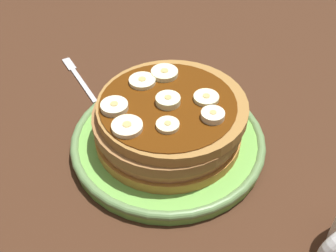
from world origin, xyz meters
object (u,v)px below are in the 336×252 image
(pancake_stack, at_px, (171,121))
(banana_slice_4, at_px, (127,127))
(banana_slice_0, at_px, (166,102))
(banana_slice_7, at_px, (164,73))
(banana_slice_5, at_px, (114,107))
(banana_slice_6, at_px, (213,116))
(fork, at_px, (78,76))
(banana_slice_3, at_px, (142,81))
(banana_slice_1, at_px, (168,125))
(banana_slice_2, at_px, (206,98))
(plate, at_px, (168,140))

(pancake_stack, distance_m, banana_slice_4, 0.07)
(banana_slice_0, height_order, banana_slice_7, banana_slice_0)
(banana_slice_0, distance_m, banana_slice_5, 0.06)
(banana_slice_6, relative_size, banana_slice_7, 0.78)
(pancake_stack, distance_m, fork, 0.22)
(banana_slice_3, height_order, banana_slice_6, banana_slice_6)
(banana_slice_0, height_order, fork, banana_slice_0)
(pancake_stack, bearing_deg, banana_slice_5, -14.75)
(banana_slice_1, distance_m, banana_slice_4, 0.05)
(banana_slice_3, bearing_deg, banana_slice_5, 36.08)
(banana_slice_2, xyz_separation_m, fork, (0.12, -0.21, -0.07))
(banana_slice_0, height_order, banana_slice_6, same)
(pancake_stack, relative_size, banana_slice_5, 5.85)
(plate, height_order, banana_slice_0, banana_slice_0)
(banana_slice_3, relative_size, banana_slice_5, 1.04)
(banana_slice_2, height_order, banana_slice_4, same)
(plate, bearing_deg, banana_slice_5, -13.57)
(banana_slice_2, xyz_separation_m, banana_slice_3, (0.06, -0.06, 0.00))
(pancake_stack, xyz_separation_m, banana_slice_2, (-0.04, 0.01, 0.03))
(banana_slice_0, relative_size, banana_slice_5, 0.92)
(banana_slice_4, height_order, fork, banana_slice_4)
(pancake_stack, relative_size, fork, 1.45)
(banana_slice_4, bearing_deg, banana_slice_6, 167.30)
(banana_slice_6, distance_m, banana_slice_7, 0.10)
(plate, bearing_deg, banana_slice_6, 129.39)
(plate, distance_m, fork, 0.21)
(banana_slice_0, distance_m, banana_slice_4, 0.06)
(plate, distance_m, banana_slice_2, 0.08)
(banana_slice_1, height_order, fork, banana_slice_1)
(banana_slice_5, bearing_deg, banana_slice_3, -143.92)
(banana_slice_1, relative_size, banana_slice_2, 0.86)
(plate, relative_size, banana_slice_7, 7.15)
(plate, xyz_separation_m, fork, (0.07, -0.20, -0.01))
(pancake_stack, relative_size, banana_slice_4, 5.36)
(pancake_stack, relative_size, banana_slice_3, 5.61)
(plate, height_order, banana_slice_7, banana_slice_7)
(banana_slice_2, distance_m, banana_slice_7, 0.07)
(banana_slice_0, bearing_deg, fork, -71.23)
(pancake_stack, height_order, banana_slice_4, banana_slice_4)
(banana_slice_7, bearing_deg, banana_slice_6, 100.47)
(banana_slice_2, distance_m, fork, 0.25)
(banana_slice_5, height_order, banana_slice_6, same)
(plate, distance_m, banana_slice_7, 0.09)
(banana_slice_5, relative_size, banana_slice_6, 1.18)
(pancake_stack, height_order, banana_slice_1, banana_slice_1)
(banana_slice_4, distance_m, banana_slice_5, 0.04)
(banana_slice_1, distance_m, banana_slice_6, 0.05)
(pancake_stack, xyz_separation_m, banana_slice_7, (-0.02, -0.06, 0.03))
(pancake_stack, height_order, fork, pancake_stack)
(banana_slice_3, distance_m, banana_slice_4, 0.09)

